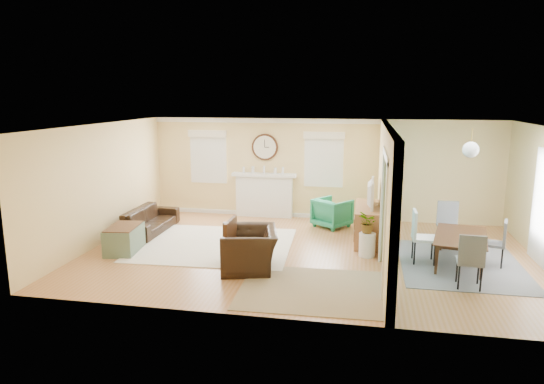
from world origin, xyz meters
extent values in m
plane|color=#AD6F38|center=(0.00, 0.00, 0.00)|extent=(9.00, 9.00, 0.00)
cube|color=#EACC80|center=(0.00, 3.00, 1.30)|extent=(9.00, 0.02, 2.60)
cube|color=#EACC80|center=(0.00, -3.00, 1.30)|extent=(9.00, 0.02, 2.60)
cube|color=#EACC80|center=(-4.50, 0.00, 1.30)|extent=(0.02, 6.00, 2.60)
cube|color=white|center=(0.00, 0.00, 2.60)|extent=(9.00, 6.00, 0.02)
cube|color=#EACC80|center=(1.50, 1.40, 1.30)|extent=(0.12, 3.20, 2.60)
cube|color=#EACC80|center=(1.50, -2.50, 1.30)|extent=(0.12, 1.00, 2.60)
cube|color=#EACC80|center=(1.50, -1.10, 2.40)|extent=(0.12, 1.80, 0.40)
cube|color=white|center=(1.43, -0.20, 1.10)|extent=(0.04, 0.12, 2.20)
cube|color=white|center=(1.43, -2.00, 1.10)|extent=(0.04, 0.12, 2.20)
cube|color=white|center=(1.43, -1.10, 2.20)|extent=(0.04, 1.92, 0.12)
cube|color=#77CFC4|center=(1.57, 0.00, 1.30)|extent=(0.02, 6.00, 2.60)
cube|color=white|center=(-1.50, 2.88, 0.55)|extent=(1.50, 0.24, 1.10)
cube|color=white|center=(-1.50, 2.85, 1.13)|extent=(1.70, 0.30, 0.08)
cube|color=black|center=(-1.50, 2.98, 0.50)|extent=(0.85, 0.02, 0.75)
cube|color=gold|center=(-1.50, 2.87, 0.42)|extent=(0.85, 0.02, 0.62)
cylinder|color=#4D2712|center=(-1.50, 2.97, 1.85)|extent=(0.70, 0.06, 0.70)
cylinder|color=silver|center=(-1.50, 2.94, 1.85)|extent=(0.60, 0.01, 0.60)
cube|color=black|center=(-1.50, 2.93, 1.95)|extent=(0.02, 0.01, 0.20)
cube|color=black|center=(-1.44, 2.93, 1.85)|extent=(0.12, 0.01, 0.02)
cube|color=white|center=(-3.05, 2.98, 1.55)|extent=(0.90, 0.03, 1.30)
cube|color=white|center=(-3.05, 2.95, 1.55)|extent=(1.00, 0.04, 1.40)
cube|color=#EDE2C6|center=(-3.05, 2.91, 2.18)|extent=(1.05, 0.10, 0.18)
cube|color=white|center=(0.05, 2.98, 1.55)|extent=(0.90, 0.03, 1.30)
cube|color=white|center=(0.05, 2.95, 1.55)|extent=(1.00, 0.04, 1.40)
cube|color=#EDE2C6|center=(0.05, 2.91, 2.18)|extent=(1.05, 0.10, 0.18)
cylinder|color=gold|center=(3.00, 0.00, 2.45)|extent=(0.02, 0.02, 0.30)
sphere|color=white|center=(3.00, 0.00, 2.20)|extent=(0.30, 0.30, 0.30)
cube|color=#EDE2C6|center=(-2.04, 0.20, 0.01)|extent=(3.42, 3.00, 0.02)
cube|color=tan|center=(0.32, -1.86, 0.01)|extent=(2.50, 2.07, 0.01)
cube|color=slate|center=(2.96, -0.10, 0.01)|extent=(2.24, 2.80, 0.01)
imported|color=black|center=(-3.88, 0.92, 0.28)|extent=(0.77, 1.95, 0.57)
imported|color=black|center=(-0.97, -1.07, 0.38)|extent=(1.27, 1.38, 0.76)
imported|color=#1E7A65|center=(0.35, 2.16, 0.36)|extent=(1.08, 1.08, 0.71)
cube|color=slate|center=(-3.74, -0.59, 0.26)|extent=(0.70, 1.02, 0.53)
cube|color=#4D2712|center=(-3.74, -0.59, 0.54)|extent=(0.67, 0.97, 0.02)
cube|color=#9B6C45|center=(1.19, 1.09, 0.40)|extent=(0.53, 1.59, 0.80)
cube|color=#4D2712|center=(0.92, 0.62, 0.55)|extent=(0.01, 0.42, 0.22)
cube|color=#4D2712|center=(0.92, 0.62, 0.28)|extent=(0.01, 0.42, 0.22)
cube|color=#4D2712|center=(0.92, 1.09, 0.55)|extent=(0.01, 0.42, 0.22)
cube|color=#4D2712|center=(0.92, 1.09, 0.28)|extent=(0.01, 0.42, 0.22)
cube|color=#4D2712|center=(0.92, 1.57, 0.55)|extent=(0.01, 0.42, 0.22)
cube|color=#4D2712|center=(0.92, 1.57, 0.28)|extent=(0.01, 0.42, 0.22)
imported|color=black|center=(1.17, 1.09, 1.09)|extent=(0.15, 1.03, 0.59)
cylinder|color=white|center=(1.19, 0.06, 0.24)|extent=(0.33, 0.33, 0.48)
imported|color=#337F33|center=(1.19, 0.06, 0.70)|extent=(0.46, 0.49, 0.44)
imported|color=#4D2712|center=(2.96, -0.10, 0.29)|extent=(1.22, 1.80, 0.58)
cube|color=slate|center=(2.87, 0.93, 0.46)|extent=(0.45, 0.45, 0.05)
cube|color=slate|center=(2.87, 0.93, 0.72)|extent=(0.43, 0.06, 0.51)
cylinder|color=black|center=(3.04, 1.11, 0.22)|extent=(0.03, 0.03, 0.43)
cylinder|color=black|center=(3.05, 0.76, 0.22)|extent=(0.03, 0.03, 0.43)
cylinder|color=black|center=(2.69, 1.10, 0.22)|extent=(0.03, 0.03, 0.43)
cylinder|color=black|center=(2.70, 0.75, 0.22)|extent=(0.03, 0.03, 0.43)
cube|color=slate|center=(2.87, -1.25, 0.46)|extent=(0.46, 0.46, 0.05)
cube|color=slate|center=(2.87, -1.25, 0.71)|extent=(0.43, 0.09, 0.51)
cylinder|color=black|center=(2.69, -1.40, 0.21)|extent=(0.03, 0.03, 0.42)
cylinder|color=black|center=(2.72, -1.06, 0.21)|extent=(0.03, 0.03, 0.42)
cylinder|color=black|center=(3.03, -1.43, 0.21)|extent=(0.03, 0.03, 0.42)
cylinder|color=black|center=(3.06, -1.09, 0.21)|extent=(0.03, 0.03, 0.42)
cube|color=white|center=(2.26, -0.11, 0.49)|extent=(0.46, 0.46, 0.05)
cube|color=white|center=(2.26, -0.11, 0.76)|extent=(0.05, 0.46, 0.54)
cylinder|color=black|center=(2.08, 0.07, 0.23)|extent=(0.03, 0.03, 0.45)
cylinder|color=black|center=(2.44, 0.07, 0.23)|extent=(0.03, 0.03, 0.45)
cylinder|color=black|center=(2.08, -0.30, 0.23)|extent=(0.03, 0.03, 0.45)
cylinder|color=black|center=(2.45, -0.29, 0.23)|extent=(0.03, 0.03, 0.45)
cube|color=slate|center=(3.55, -0.02, 0.42)|extent=(0.49, 0.49, 0.05)
cube|color=slate|center=(3.55, -0.02, 0.66)|extent=(0.16, 0.39, 0.47)
cylinder|color=black|center=(3.66, -0.22, 0.20)|extent=(0.03, 0.03, 0.39)
cylinder|color=black|center=(3.35, -0.13, 0.20)|extent=(0.03, 0.03, 0.39)
cylinder|color=black|center=(3.75, 0.08, 0.20)|extent=(0.03, 0.03, 0.39)
cylinder|color=black|center=(3.44, 0.17, 0.20)|extent=(0.03, 0.03, 0.39)
camera|label=1|loc=(1.07, -9.46, 3.20)|focal=32.00mm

